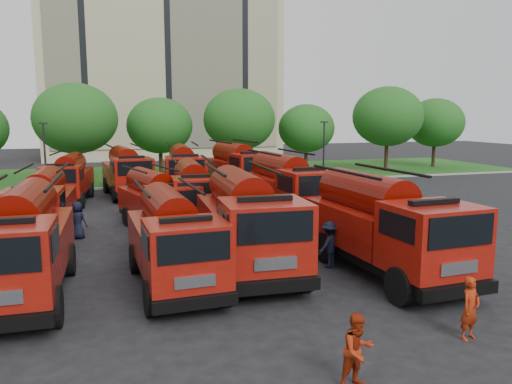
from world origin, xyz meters
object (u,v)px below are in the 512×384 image
Objects in this scene: fire_truck_10 at (183,170)px; firefighter_2 at (454,262)px; fire_truck_7 at (288,187)px; firefighter_5 at (292,237)px; fire_truck_3 at (383,225)px; firefighter_4 at (79,239)px; fire_truck_6 at (193,193)px; fire_truck_8 at (69,179)px; fire_truck_9 at (126,172)px; firefighter_3 at (329,267)px; fire_truck_11 at (239,168)px; fire_truck_0 at (21,244)px; fire_truck_1 at (173,239)px; fire_truck_4 at (43,205)px; fire_truck_5 at (157,201)px; firefighter_0 at (468,339)px; fire_truck_2 at (246,222)px.

fire_truck_10 is 4.81× the size of firefighter_2.
fire_truck_7 is 4.26m from firefighter_5.
fire_truck_3 is 4.57× the size of firefighter_4.
firefighter_4 is at bearing -177.55° from fire_truck_7.
fire_truck_6 is 10.84m from fire_truck_8.
fire_truck_9 is (3.72, 1.71, 0.14)m from fire_truck_8.
firefighter_3 is at bearing -77.31° from fire_truck_10.
fire_truck_3 is 6.41m from firefighter_5.
fire_truck_6 is at bearing 112.63° from fire_truck_3.
fire_truck_11 reaches higher than firefighter_4.
fire_truck_10 is (0.90, 9.36, 0.15)m from fire_truck_6.
fire_truck_7 reaches higher than fire_truck_0.
fire_truck_0 is 15.58m from firefighter_2.
firefighter_2 is at bearing -1.57° from fire_truck_0.
fire_truck_8 is (-4.37, 17.99, -0.01)m from fire_truck_1.
fire_truck_1 is at bearing -25.08° from firefighter_3.
fire_truck_4 is at bearing -86.91° from fire_truck_8.
fire_truck_5 is at bearing -58.06° from fire_truck_8.
firefighter_3 is at bearing -33.71° from fire_truck_4.
fire_truck_6 is (7.18, 1.37, 0.05)m from fire_truck_4.
firefighter_2 is at bearing 4.38° from fire_truck_3.
fire_truck_8 is at bearing -26.58° from firefighter_5.
fire_truck_10 is (-4.13, 19.82, -0.01)m from fire_truck_3.
fire_truck_0 is 0.96× the size of fire_truck_3.
fire_truck_8 reaches higher than firefighter_2.
fire_truck_11 reaches higher than fire_truck_3.
fire_truck_3 is at bearing -73.56° from fire_truck_10.
fire_truck_10 reaches higher than firefighter_2.
fire_truck_6 is at bearing 73.70° from fire_truck_1.
firefighter_0 is at bearing -98.19° from fire_truck_11.
fire_truck_11 reaches higher than fire_truck_2.
fire_truck_3 is 11.69m from fire_truck_5.
fire_truck_11 reaches higher than firefighter_5.
fire_truck_9 is 12.56m from firefighter_4.
fire_truck_1 is at bearing -94.98° from fire_truck_10.
fire_truck_9 is 16.26m from firefighter_5.
fire_truck_6 reaches higher than firefighter_2.
fire_truck_10 is 4.58× the size of firefighter_4.
fire_truck_3 is 11.60m from fire_truck_6.
firefighter_2 is at bearing -44.64° from fire_truck_8.
firefighter_4 is (-10.72, -1.19, -1.77)m from fire_truck_7.
fire_truck_2 reaches higher than fire_truck_0.
fire_truck_2 is at bearing 6.79° from fire_truck_0.
firefighter_0 is at bearing -100.39° from fire_truck_3.
fire_truck_3 reaches higher than firefighter_0.
fire_truck_6 is 6.19m from firefighter_4.
fire_truck_5 is 3.82× the size of firefighter_3.
fire_truck_9 is at bearing 79.57° from fire_truck_0.
fire_truck_6 is at bearing -46.02° from fire_truck_8.
firefighter_5 is (11.07, -3.02, -1.56)m from fire_truck_4.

